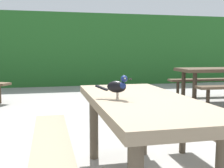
% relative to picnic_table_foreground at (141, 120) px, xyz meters
% --- Properties ---
extents(hedge_wall, '(28.00, 2.14, 2.32)m').
position_rel_picnic_table_foreground_xyz_m(hedge_wall, '(0.08, 7.96, 0.61)').
color(hedge_wall, '#235B23').
rests_on(hedge_wall, ground).
extents(picnic_table_foreground, '(1.69, 1.80, 0.74)m').
position_rel_picnic_table_foreground_xyz_m(picnic_table_foreground, '(0.00, 0.00, 0.00)').
color(picnic_table_foreground, '#84725B').
rests_on(picnic_table_foreground, ground).
extents(bird_grackle, '(0.25, 0.18, 0.18)m').
position_rel_picnic_table_foreground_xyz_m(bird_grackle, '(-0.20, -0.04, 0.29)').
color(bird_grackle, black).
rests_on(bird_grackle, picnic_table_foreground).
extents(picnic_table_mid_left, '(1.83, 1.75, 0.74)m').
position_rel_picnic_table_foreground_xyz_m(picnic_table_mid_left, '(2.96, 3.37, 0.00)').
color(picnic_table_mid_left, '#473828').
rests_on(picnic_table_mid_left, ground).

